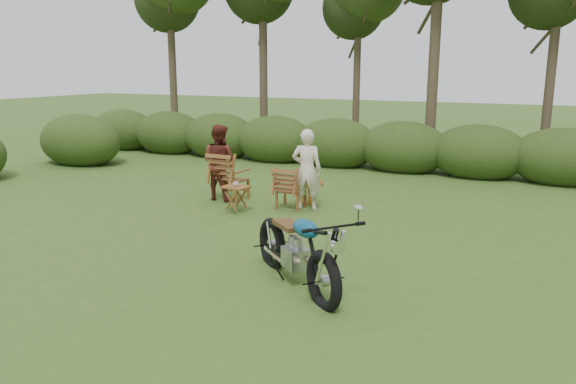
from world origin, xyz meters
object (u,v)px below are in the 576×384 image
at_px(lawn_chair_right, 291,208).
at_px(cup, 236,184).
at_px(adult_b, 220,199).
at_px(lawn_chair_left, 232,199).
at_px(adult_a, 306,210).
at_px(motorcycle, 295,283).
at_px(side_table, 236,199).
at_px(child, 307,203).

relative_size(lawn_chair_right, cup, 7.51).
relative_size(lawn_chair_right, adult_b, 0.53).
relative_size(lawn_chair_left, adult_a, 0.64).
xyz_separation_m(lawn_chair_left, cup, (0.67, -0.91, 0.58)).
distance_m(motorcycle, lawn_chair_left, 5.04).
bearing_deg(motorcycle, lawn_chair_left, 170.78).
distance_m(motorcycle, side_table, 3.94).
height_order(adult_b, child, adult_b).
relative_size(lawn_chair_left, adult_b, 0.64).
relative_size(side_table, adult_b, 0.32).
bearing_deg(lawn_chair_left, cup, 128.95).
distance_m(lawn_chair_left, side_table, 1.15).
relative_size(motorcycle, lawn_chair_left, 2.12).
relative_size(cup, adult_a, 0.07).
height_order(lawn_chair_left, cup, cup).
xyz_separation_m(adult_a, child, (-0.20, 0.48, 0.00)).
bearing_deg(adult_a, motorcycle, 98.26).
bearing_deg(adult_b, adult_a, -175.54).
bearing_deg(adult_b, child, -161.30).
xyz_separation_m(motorcycle, adult_a, (-1.46, 3.70, 0.00)).
xyz_separation_m(motorcycle, cup, (-2.64, 2.90, 0.58)).
bearing_deg(child, motorcycle, 83.86).
bearing_deg(child, side_table, 24.39).
height_order(motorcycle, child, motorcycle).
height_order(motorcycle, cup, motorcycle).
xyz_separation_m(motorcycle, child, (-1.66, 4.17, 0.00)).
bearing_deg(motorcycle, cup, 172.18).
relative_size(lawn_chair_left, side_table, 1.97).
relative_size(adult_a, adult_b, 1.00).
relative_size(side_table, adult_a, 0.32).
distance_m(lawn_chair_left, child, 1.69).
bearing_deg(motorcycle, adult_b, 173.42).
distance_m(motorcycle, adult_b, 5.13).
relative_size(adult_b, child, 1.49).
bearing_deg(child, cup, 24.72).
bearing_deg(adult_a, adult_b, -13.60).
distance_m(cup, adult_b, 1.34).
distance_m(lawn_chair_left, cup, 1.27).
xyz_separation_m(lawn_chair_right, adult_b, (-1.74, 0.03, 0.00)).
bearing_deg(cup, side_table, 134.89).
bearing_deg(cup, adult_a, 34.17).
distance_m(side_table, adult_a, 1.46).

